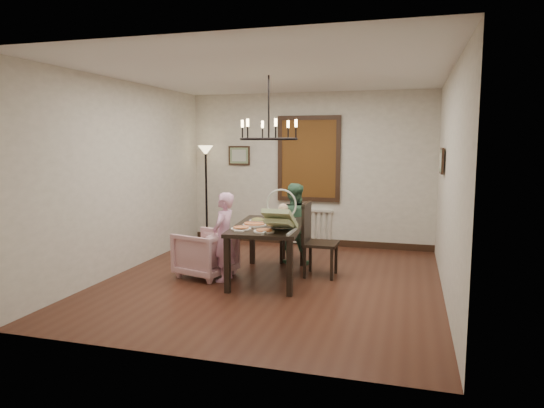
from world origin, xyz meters
The scene contains 17 objects.
room_shell centered at (0.00, 0.37, 1.40)m, with size 4.51×5.00×2.81m.
dining_table centered at (-0.08, 0.15, 0.68)m, with size 1.09×1.72×0.77m.
chair_far centered at (0.03, 1.15, 0.46)m, with size 0.40×0.40×0.91m, color black, non-canonical shape.
chair_right centered at (0.60, 0.45, 0.53)m, with size 0.47×0.47×1.06m, color black, non-canonical shape.
armchair centered at (-0.98, 0.00, 0.33)m, with size 0.71×0.73×0.66m, color beige.
elderly_woman centered at (-0.64, -0.14, 0.51)m, with size 0.37×0.24×1.02m, color #E6A3C9.
seated_man centered at (0.05, 1.06, 0.53)m, with size 0.51×0.40×1.05m, color #487958.
baby_bouncer centered at (0.22, -0.35, 0.96)m, with size 0.42×0.58×0.38m, color #B7CC8C, non-canonical shape.
salad_bowl centered at (-0.25, 0.16, 0.80)m, with size 0.28×0.28×0.07m, color white.
pizza_platter centered at (-0.25, 0.01, 0.79)m, with size 0.33×0.33×0.04m, color tan.
drinking_glass centered at (-0.11, 0.24, 0.83)m, with size 0.07×0.07×0.14m, color silver.
window_blinds centered at (0.00, 2.46, 1.60)m, with size 1.00×0.03×1.40m, color #5B3512.
radiator centered at (0.00, 2.48, 0.35)m, with size 0.92×0.12×0.62m, color silver, non-canonical shape.
picture_back centered at (-1.35, 2.47, 1.65)m, with size 0.42×0.03×0.36m, color black.
picture_right centered at (2.21, 0.90, 1.65)m, with size 0.42×0.03×0.36m, color black.
floor_lamp centered at (-1.90, 2.15, 0.90)m, with size 0.30×0.30×1.80m, color black, non-canonical shape.
chandelier centered at (-0.08, 0.15, 1.95)m, with size 0.80×0.80×0.04m, color black.
Camera 1 is at (1.80, -6.24, 1.92)m, focal length 32.00 mm.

